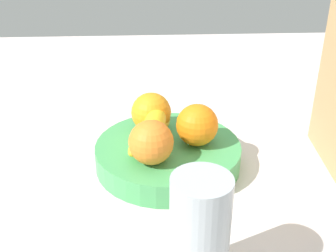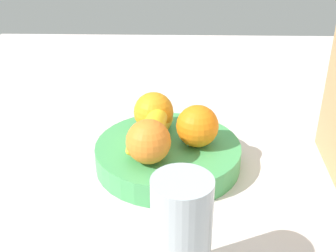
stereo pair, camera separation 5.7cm
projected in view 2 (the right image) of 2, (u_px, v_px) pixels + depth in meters
ground_plane at (183, 167)px, 86.70cm from camera, size 180.00×140.00×3.00cm
fruit_bowl at (168, 155)px, 83.62cm from camera, size 27.90×27.90×4.53cm
orange_front_left at (197, 126)px, 80.72cm from camera, size 7.98×7.98×7.98cm
orange_front_right at (154, 112)px, 86.09cm from camera, size 7.98×7.98×7.98cm
orange_center at (148, 142)px, 75.52cm from camera, size 7.98×7.98×7.98cm
banana_bunch at (153, 129)px, 81.64cm from camera, size 17.95×11.07×6.20cm
thermos_tumbler at (181, 235)px, 54.65cm from camera, size 7.74×7.74×16.78cm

